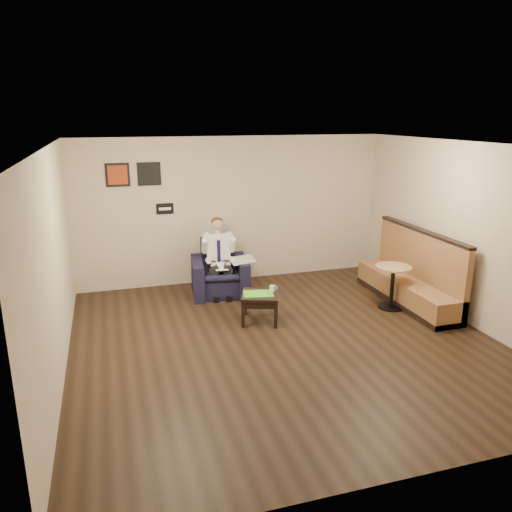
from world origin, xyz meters
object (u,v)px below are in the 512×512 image
object	(u,v)px
side_table	(260,307)
smartphone	(264,290)
coffee_mug	(272,288)
seated_man	(220,261)
green_folder	(258,294)
banquette	(408,268)
armchair	(220,268)
cafe_table	(392,287)

from	to	relation	value
side_table	smartphone	size ratio (longest dim) A/B	3.93
coffee_mug	seated_man	bearing A→B (deg)	114.03
green_folder	banquette	size ratio (longest dim) A/B	0.19
armchair	coffee_mug	xyz separation A→B (m)	(0.55, -1.38, 0.03)
seated_man	banquette	xyz separation A→B (m)	(3.05, -1.25, -0.03)
cafe_table	seated_man	bearing A→B (deg)	152.12
side_table	coffee_mug	world-z (taller)	coffee_mug
side_table	armchair	bearing A→B (deg)	102.92
seated_man	cafe_table	xyz separation A→B (m)	(2.66, -1.40, -0.29)
banquette	cafe_table	size ratio (longest dim) A/B	3.35
coffee_mug	cafe_table	bearing A→B (deg)	-3.96
side_table	smartphone	xyz separation A→B (m)	(0.10, 0.14, 0.24)
armchair	smartphone	bearing A→B (deg)	-64.66
armchair	cafe_table	xyz separation A→B (m)	(2.64, -1.53, -0.11)
coffee_mug	smartphone	xyz separation A→B (m)	(-0.11, 0.08, -0.04)
green_folder	smartphone	bearing A→B (deg)	46.07
green_folder	cafe_table	distance (m)	2.35
green_folder	banquette	xyz separation A→B (m)	(2.74, 0.07, 0.16)
armchair	banquette	world-z (taller)	banquette
banquette	coffee_mug	bearing A→B (deg)	-179.71
armchair	cafe_table	size ratio (longest dim) A/B	1.35
side_table	coffee_mug	size ratio (longest dim) A/B	5.79
seated_man	banquette	bearing A→B (deg)	-15.37
side_table	cafe_table	distance (m)	2.32
seated_man	side_table	size ratio (longest dim) A/B	2.32
seated_man	green_folder	distance (m)	1.37
armchair	side_table	distance (m)	1.50
side_table	cafe_table	world-z (taller)	cafe_table
smartphone	banquette	distance (m)	2.61
smartphone	cafe_table	distance (m)	2.22
armchair	side_table	bearing A→B (deg)	-70.22
side_table	cafe_table	size ratio (longest dim) A/B	0.77
smartphone	armchair	bearing A→B (deg)	138.46
seated_man	coffee_mug	distance (m)	1.39
armchair	green_folder	xyz separation A→B (m)	(0.29, -1.45, -0.01)
seated_man	banquette	world-z (taller)	seated_man
armchair	cafe_table	world-z (taller)	armchair
banquette	armchair	bearing A→B (deg)	155.69
armchair	seated_man	size ratio (longest dim) A/B	0.75
smartphone	cafe_table	bearing A→B (deg)	24.02
green_folder	coffee_mug	size ratio (longest dim) A/B	4.74
green_folder	smartphone	xyz separation A→B (m)	(0.14, 0.15, -0.00)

